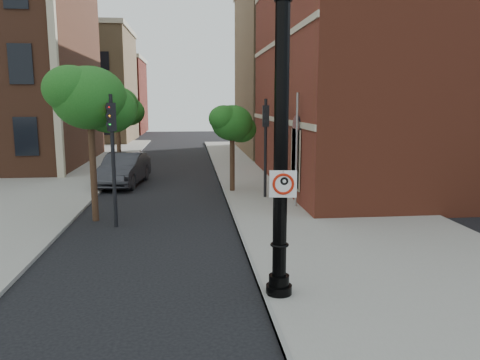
{
  "coord_description": "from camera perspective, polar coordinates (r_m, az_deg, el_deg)",
  "views": [
    {
      "loc": [
        0.42,
        -10.65,
        4.47
      ],
      "look_at": [
        1.77,
        2.0,
        2.32
      ],
      "focal_mm": 35.0,
      "sensor_mm": 36.0,
      "label": 1
    }
  ],
  "objects": [
    {
      "name": "brick_wall_building",
      "position": [
        29.22,
        26.75,
        12.09
      ],
      "size": [
        22.3,
        16.3,
        12.5
      ],
      "color": "brown",
      "rests_on": "ground"
    },
    {
      "name": "bg_building_tan_b",
      "position": [
        43.61,
        15.19,
        12.59
      ],
      "size": [
        22.0,
        14.0,
        14.0
      ],
      "primitive_type": "cube",
      "color": "#997C53",
      "rests_on": "ground"
    },
    {
      "name": "bg_building_red",
      "position": [
        69.77,
        -16.62,
        9.63
      ],
      "size": [
        12.0,
        12.0,
        10.0
      ],
      "primitive_type": "cube",
      "color": "maroon",
      "rests_on": "ground"
    },
    {
      "name": "no_parking_sign",
      "position": [
        10.17,
        5.29,
        -0.46
      ],
      "size": [
        0.59,
        0.12,
        0.59
      ],
      "rotation": [
        0.0,
        0.0,
        -0.13
      ],
      "color": "white",
      "rests_on": "ground"
    },
    {
      "name": "street_tree_c",
      "position": [
        22.75,
        -0.9,
        6.83
      ],
      "size": [
        2.38,
        2.15,
        4.29
      ],
      "color": "black",
      "rests_on": "ground"
    },
    {
      "name": "sidewalk_right",
      "position": [
        21.84,
        8.82,
        -2.18
      ],
      "size": [
        8.0,
        60.0,
        0.12
      ],
      "primitive_type": "cube",
      "color": "gray",
      "rests_on": "ground"
    },
    {
      "name": "utility_pole",
      "position": [
        19.5,
        6.91,
        3.45
      ],
      "size": [
        0.1,
        0.1,
        4.82
      ],
      "primitive_type": "cylinder",
      "color": "#999999",
      "rests_on": "ground"
    },
    {
      "name": "traffic_signal_right",
      "position": [
        21.18,
        3.14,
        5.82
      ],
      "size": [
        0.3,
        0.38,
        4.58
      ],
      "rotation": [
        0.0,
        0.0,
        -0.06
      ],
      "color": "black",
      "rests_on": "ground"
    },
    {
      "name": "curb_edge",
      "position": [
        21.18,
        -1.57,
        -2.41
      ],
      "size": [
        0.1,
        60.0,
        0.14
      ],
      "primitive_type": "cube",
      "color": "gray",
      "rests_on": "ground"
    },
    {
      "name": "street_tree_b",
      "position": [
        28.3,
        -14.68,
        8.71
      ],
      "size": [
        2.95,
        2.66,
        5.31
      ],
      "color": "black",
      "rests_on": "ground"
    },
    {
      "name": "traffic_signal_left",
      "position": [
        16.99,
        -15.33,
        4.88
      ],
      "size": [
        0.36,
        0.41,
        4.71
      ],
      "rotation": [
        0.0,
        0.0,
        0.31
      ],
      "color": "black",
      "rests_on": "ground"
    },
    {
      "name": "street_tree_a",
      "position": [
        18.1,
        -17.73,
        9.32
      ],
      "size": [
        3.18,
        2.88,
        5.73
      ],
      "color": "black",
      "rests_on": "ground"
    },
    {
      "name": "parked_car",
      "position": [
        25.93,
        -13.96,
        1.29
      ],
      "size": [
        2.48,
        5.41,
        1.72
      ],
      "primitive_type": "imported",
      "rotation": [
        0.0,
        0.0,
        -0.13
      ],
      "color": "#2A2A2F",
      "rests_on": "ground"
    },
    {
      "name": "ground",
      "position": [
        11.56,
        -7.92,
        -13.27
      ],
      "size": [
        120.0,
        120.0,
        0.0
      ],
      "primitive_type": "plane",
      "color": "black",
      "rests_on": "ground"
    },
    {
      "name": "lamppost",
      "position": [
        10.25,
        5.0,
        2.75
      ],
      "size": [
        0.6,
        0.6,
        7.06
      ],
      "color": "black",
      "rests_on": "ground"
    },
    {
      "name": "bg_building_tan_a",
      "position": [
        56.06,
        -19.26,
        10.63
      ],
      "size": [
        12.0,
        12.0,
        12.0
      ],
      "primitive_type": "cube",
      "color": "#997C53",
      "rests_on": "ground"
    },
    {
      "name": "sidewalk_left",
      "position": [
        30.48,
        -24.05,
        0.43
      ],
      "size": [
        10.0,
        50.0,
        0.12
      ],
      "primitive_type": "cube",
      "color": "gray",
      "rests_on": "ground"
    }
  ]
}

